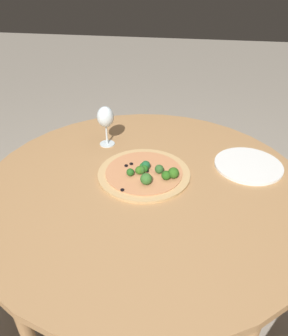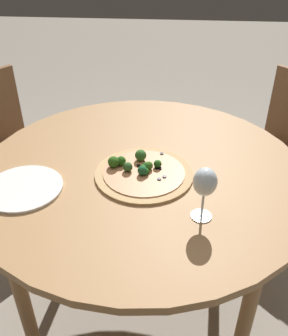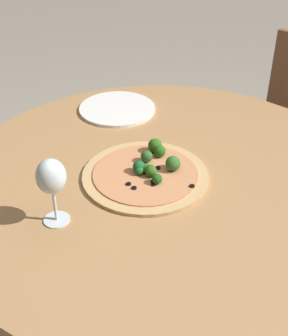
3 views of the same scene
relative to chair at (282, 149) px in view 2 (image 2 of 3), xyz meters
The scene contains 7 objects.
ground_plane 1.12m from the chair, 135.44° to the right, with size 12.00×12.00×0.00m, color gray.
dining_table 1.04m from the chair, 135.44° to the right, with size 1.22×1.22×0.77m.
chair is the anchor object (origin of this frame).
chair_2 1.54m from the chair, behind, with size 0.56×0.56×0.87m.
pizza 1.09m from the chair, 133.39° to the right, with size 0.35×0.35×0.06m.
wine_glass 1.18m from the chair, 117.91° to the right, with size 0.07×0.07×0.18m.
plate_near 1.46m from the chair, 141.52° to the right, with size 0.27×0.27×0.01m.
Camera 2 is at (0.11, -1.15, 1.54)m, focal length 40.00 mm.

